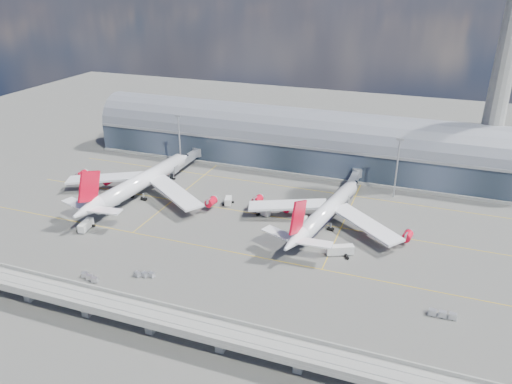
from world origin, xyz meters
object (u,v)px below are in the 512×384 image
(floodlight_mast_right, at_px, (397,166))
(service_truck_1, at_px, (114,202))
(airliner_right, at_px, (326,213))
(service_truck_0, at_px, (86,225))
(floodlight_mast_left, at_px, (180,140))
(service_truck_5, at_px, (264,212))
(airliner_left, at_px, (139,183))
(cargo_train_2, at_px, (442,314))
(cargo_train_0, at_px, (90,277))
(control_tower, at_px, (504,66))
(service_truck_2, at_px, (340,250))
(service_truck_3, at_px, (302,223))
(service_truck_4, at_px, (228,201))
(cargo_train_1, at_px, (144,274))

(floodlight_mast_right, bearing_deg, service_truck_1, -155.83)
(airliner_right, height_order, service_truck_0, airliner_right)
(airliner_right, xyz_separation_m, service_truck_0, (-81.39, -33.10, -3.74))
(floodlight_mast_left, bearing_deg, service_truck_5, -32.59)
(airliner_left, relative_size, cargo_train_2, 9.47)
(floodlight_mast_left, bearing_deg, cargo_train_0, -78.39)
(control_tower, distance_m, airliner_right, 96.50)
(floodlight_mast_left, relative_size, service_truck_0, 3.19)
(service_truck_2, height_order, service_truck_3, service_truck_2)
(control_tower, xyz_separation_m, floodlight_mast_right, (-35.00, -28.00, -38.00))
(cargo_train_0, relative_size, cargo_train_2, 0.90)
(airliner_left, distance_m, service_truck_3, 70.82)
(service_truck_1, bearing_deg, airliner_left, -21.63)
(service_truck_3, bearing_deg, service_truck_1, -174.10)
(control_tower, height_order, floodlight_mast_right, control_tower)
(floodlight_mast_left, xyz_separation_m, service_truck_0, (-2.31, -68.72, -11.98))
(airliner_right, distance_m, service_truck_4, 41.44)
(cargo_train_2, bearing_deg, service_truck_4, 62.77)
(service_truck_5, relative_size, cargo_train_1, 0.90)
(cargo_train_0, bearing_deg, cargo_train_2, -95.11)
(service_truck_5, bearing_deg, service_truck_2, -94.49)
(floodlight_mast_right, distance_m, airliner_left, 106.48)
(airliner_right, bearing_deg, cargo_train_1, -120.74)
(control_tower, distance_m, floodlight_mast_left, 143.01)
(airliner_left, height_order, service_truck_1, airliner_left)
(control_tower, relative_size, floodlight_mast_right, 4.01)
(airliner_left, height_order, service_truck_3, airliner_left)
(service_truck_1, distance_m, service_truck_4, 46.18)
(floodlight_mast_left, height_order, service_truck_3, floodlight_mast_left)
(service_truck_4, relative_size, service_truck_5, 0.92)
(service_truck_2, xyz_separation_m, cargo_train_2, (33.04, -22.86, -0.82))
(service_truck_2, bearing_deg, cargo_train_2, -150.44)
(service_truck_1, bearing_deg, airliner_right, -73.65)
(cargo_train_2, bearing_deg, floodlight_mast_left, 59.24)
(airliner_right, relative_size, service_truck_3, 10.38)
(service_truck_4, xyz_separation_m, cargo_train_0, (-18.48, -64.32, -0.71))
(service_truck_5, height_order, cargo_train_2, service_truck_5)
(airliner_left, bearing_deg, service_truck_4, 14.82)
(control_tower, distance_m, service_truck_3, 105.17)
(airliner_left, distance_m, service_truck_2, 89.48)
(service_truck_0, relative_size, cargo_train_2, 1.04)
(floodlight_mast_left, bearing_deg, airliner_left, -89.16)
(control_tower, xyz_separation_m, cargo_train_1, (-100.56, -116.11, -50.86))
(floodlight_mast_right, distance_m, airliner_right, 42.12)
(service_truck_3, bearing_deg, control_tower, 46.09)
(floodlight_mast_right, relative_size, cargo_train_1, 3.79)
(cargo_train_2, bearing_deg, airliner_left, 73.47)
(floodlight_mast_right, xyz_separation_m, service_truck_2, (-11.66, -54.00, -11.91))
(service_truck_1, xyz_separation_m, service_truck_3, (76.36, 8.27, 0.21))
(service_truck_3, relative_size, cargo_train_2, 0.81)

